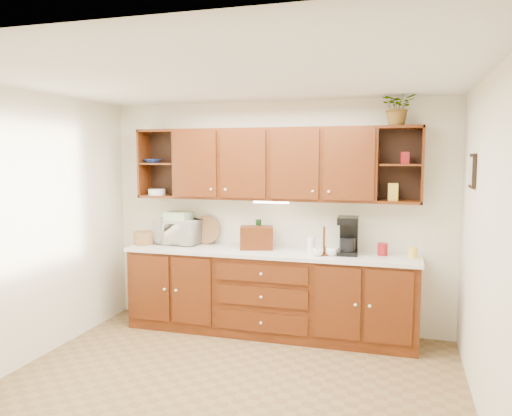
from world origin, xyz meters
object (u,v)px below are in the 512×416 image
Objects in this scene: potted_plant at (398,107)px; coffee_maker at (348,236)px; bread_box at (257,238)px; microwave at (179,231)px.

coffee_maker is at bearing -173.68° from potted_plant.
potted_plant is (1.49, 0.04, 1.41)m from bread_box.
potted_plant reaches higher than microwave.
microwave reaches higher than bread_box.
potted_plant is (0.48, 0.05, 1.35)m from coffee_maker.
bread_box is at bearing -178.43° from potted_plant.
coffee_maker reaches higher than microwave.
coffee_maker is (1.02, -0.01, 0.07)m from bread_box.
microwave is 1.39× the size of potted_plant.
bread_box is 2.06m from potted_plant.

